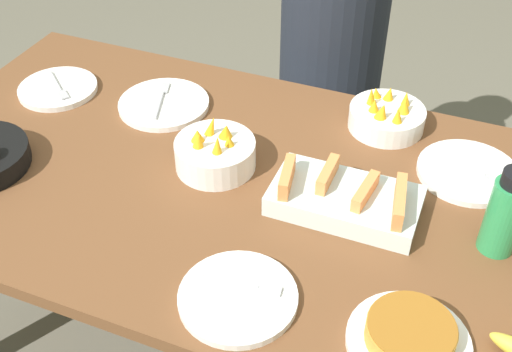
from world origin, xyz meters
TOP-DOWN VIEW (x-y plane):
  - dining_table at (0.00, 0.00)m, footprint 1.82×0.93m
  - melon_tray at (0.21, -0.00)m, footprint 0.33×0.18m
  - frittata_plate_side at (0.42, -0.31)m, footprint 0.23×0.23m
  - empty_plate_near_front at (0.46, 0.23)m, footprint 0.24×0.24m
  - empty_plate_far_left at (0.09, -0.33)m, footprint 0.23×0.23m
  - empty_plate_far_right at (-0.68, 0.17)m, footprint 0.22×0.22m
  - empty_plate_mid_edge at (-0.36, 0.22)m, footprint 0.25×0.25m
  - fruit_bowl_mango at (0.23, 0.35)m, footprint 0.20×0.20m
  - fruit_bowl_citrus at (-0.12, 0.03)m, footprint 0.19×0.19m
  - water_bottle at (0.54, 0.01)m, footprint 0.08×0.08m
  - person_figure at (-0.03, 0.74)m, footprint 0.37×0.37m

SIDE VIEW (x-z plane):
  - person_figure at x=-0.03m, z-range -0.10..1.10m
  - dining_table at x=0.00m, z-range 0.28..1.01m
  - empty_plate_mid_edge at x=-0.36m, z-range 0.72..0.75m
  - empty_plate_far_left at x=0.09m, z-range 0.72..0.75m
  - empty_plate_near_front at x=0.46m, z-range 0.72..0.75m
  - empty_plate_far_right at x=-0.68m, z-range 0.72..0.75m
  - frittata_plate_side at x=0.42m, z-range 0.72..0.78m
  - melon_tray at x=0.21m, z-range 0.71..0.81m
  - fruit_bowl_mango at x=0.23m, z-range 0.71..0.82m
  - fruit_bowl_citrus at x=-0.12m, z-range 0.71..0.83m
  - water_bottle at x=0.54m, z-range 0.72..0.92m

